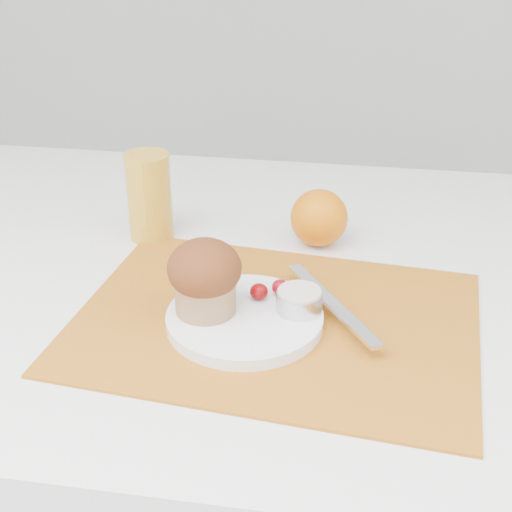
% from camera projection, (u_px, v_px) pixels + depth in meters
% --- Properties ---
extents(table, '(1.20, 0.80, 0.75)m').
position_uv_depth(table, '(246.00, 476.00, 1.12)').
color(table, white).
rests_on(table, ground).
extents(placemat, '(0.49, 0.38, 0.00)m').
position_uv_depth(placemat, '(275.00, 321.00, 0.82)').
color(placemat, '#B46619').
rests_on(placemat, table).
extents(plate, '(0.23, 0.23, 0.01)m').
position_uv_depth(plate, '(245.00, 319.00, 0.81)').
color(plate, white).
rests_on(plate, placemat).
extents(ramekin, '(0.06, 0.06, 0.02)m').
position_uv_depth(ramekin, '(299.00, 301.00, 0.81)').
color(ramekin, '#BBBBC0').
rests_on(ramekin, plate).
extents(cream, '(0.05, 0.05, 0.01)m').
position_uv_depth(cream, '(300.00, 293.00, 0.80)').
color(cream, silver).
rests_on(cream, ramekin).
extents(raspberry_near, '(0.02, 0.02, 0.02)m').
position_uv_depth(raspberry_near, '(259.00, 291.00, 0.83)').
color(raspberry_near, '#530203').
rests_on(raspberry_near, plate).
extents(raspberry_far, '(0.02, 0.02, 0.02)m').
position_uv_depth(raspberry_far, '(280.00, 287.00, 0.84)').
color(raspberry_far, '#62020B').
rests_on(raspberry_far, plate).
extents(butter_knife, '(0.12, 0.17, 0.00)m').
position_uv_depth(butter_knife, '(332.00, 303.00, 0.82)').
color(butter_knife, silver).
rests_on(butter_knife, plate).
extents(orange, '(0.08, 0.08, 0.08)m').
position_uv_depth(orange, '(319.00, 218.00, 0.98)').
color(orange, orange).
rests_on(orange, table).
extents(juice_glass, '(0.08, 0.08, 0.12)m').
position_uv_depth(juice_glass, '(149.00, 196.00, 0.99)').
color(juice_glass, gold).
rests_on(juice_glass, table).
extents(muffin, '(0.09, 0.09, 0.09)m').
position_uv_depth(muffin, '(205.00, 276.00, 0.79)').
color(muffin, '#AE8054').
rests_on(muffin, plate).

